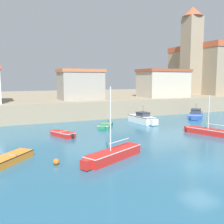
% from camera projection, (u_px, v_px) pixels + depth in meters
% --- Properties ---
extents(ground_plane, '(200.00, 200.00, 0.00)m').
position_uv_depth(ground_plane, '(200.00, 166.00, 18.46)').
color(ground_plane, '#28607F').
extents(quay_seawall, '(120.00, 40.00, 2.71)m').
position_uv_depth(quay_seawall, '(61.00, 101.00, 56.79)').
color(quay_seawall, gray).
rests_on(quay_seawall, ground).
extents(dinghy_orange_0, '(3.76, 3.90, 0.62)m').
position_uv_depth(dinghy_orange_0, '(9.00, 159.00, 19.21)').
color(dinghy_orange_0, orange).
rests_on(dinghy_orange_0, ground).
extents(dinghy_green_1, '(3.21, 4.10, 0.49)m').
position_uv_depth(dinghy_green_1, '(105.00, 125.00, 33.49)').
color(dinghy_green_1, '#237A4C').
rests_on(dinghy_green_1, ground).
extents(sailboat_red_2, '(5.82, 3.58, 5.56)m').
position_uv_depth(sailboat_red_2, '(113.00, 154.00, 19.84)').
color(sailboat_red_2, red).
rests_on(sailboat_red_2, ground).
extents(sailboat_red_3, '(2.89, 5.89, 4.37)m').
position_uv_depth(sailboat_red_3, '(210.00, 132.00, 28.66)').
color(sailboat_red_3, red).
rests_on(sailboat_red_3, ground).
extents(dinghy_red_4, '(2.22, 3.44, 0.62)m').
position_uv_depth(dinghy_red_4, '(63.00, 134.00, 27.90)').
color(dinghy_red_4, red).
rests_on(dinghy_red_4, ground).
extents(motorboat_white_7, '(2.11, 5.44, 2.41)m').
position_uv_depth(motorboat_white_7, '(143.00, 119.00, 36.41)').
color(motorboat_white_7, white).
rests_on(motorboat_white_7, ground).
extents(motorboat_blue_8, '(5.46, 5.42, 2.29)m').
position_uv_depth(motorboat_blue_8, '(196.00, 114.00, 41.31)').
color(motorboat_blue_8, '#284C9E').
rests_on(motorboat_blue_8, ground).
extents(mooring_buoy, '(0.45, 0.45, 0.45)m').
position_uv_depth(mooring_buoy, '(56.00, 162.00, 18.72)').
color(mooring_buoy, orange).
rests_on(mooring_buoy, ground).
extents(church, '(12.95, 16.52, 18.39)m').
position_uv_depth(church, '(203.00, 67.00, 60.44)').
color(church, gray).
rests_on(church, quay_seawall).
extents(harbor_shed_mid_row, '(7.19, 5.09, 4.95)m').
position_uv_depth(harbor_shed_mid_row, '(81.00, 84.00, 43.20)').
color(harbor_shed_mid_row, gray).
rests_on(harbor_shed_mid_row, quay_seawall).
extents(harbor_shed_far_end, '(8.93, 5.98, 5.17)m').
position_uv_depth(harbor_shed_far_end, '(163.00, 83.00, 49.21)').
color(harbor_shed_far_end, '#BCB29E').
rests_on(harbor_shed_far_end, quay_seawall).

